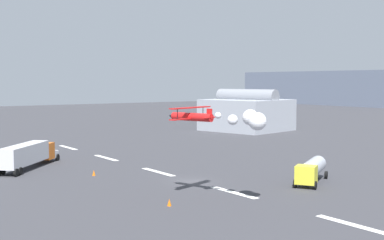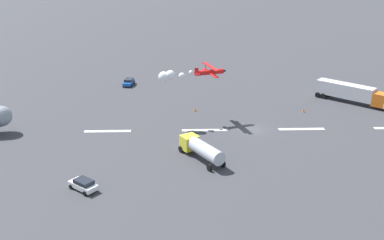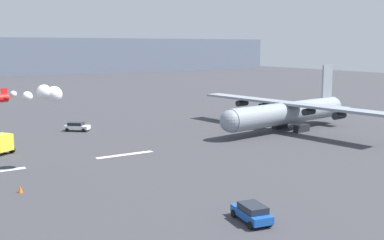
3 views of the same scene
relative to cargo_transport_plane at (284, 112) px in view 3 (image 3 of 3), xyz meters
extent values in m
cube|color=white|center=(-29.90, -1.93, -3.23)|extent=(8.00, 0.90, 0.01)
cylinder|color=gray|center=(0.95, 0.14, -0.20)|extent=(27.01, 7.40, 3.68)
sphere|color=gray|center=(-12.29, -1.74, -0.20)|extent=(3.50, 3.50, 3.50)
cube|color=gray|center=(0.95, 0.14, 1.46)|extent=(8.41, 37.40, 0.40)
cylinder|color=black|center=(-0.88, 10.24, 0.56)|extent=(2.53, 1.43, 1.10)
cylinder|color=black|center=(-0.10, 4.70, 0.56)|extent=(2.53, 1.43, 1.10)
cylinder|color=black|center=(1.21, -4.54, 0.56)|extent=(2.53, 1.43, 1.10)
cylinder|color=black|center=(2.00, -10.08, 0.56)|extent=(2.53, 1.43, 1.10)
cube|color=gray|center=(12.08, 1.71, 4.65)|extent=(2.81, 0.69, 6.00)
cube|color=gray|center=(12.08, 1.71, 0.10)|extent=(3.24, 9.19, 0.24)
cube|color=black|center=(2.27, -2.04, -2.64)|extent=(3.31, 1.44, 1.20)
cube|color=black|center=(1.62, 2.59, -2.64)|extent=(3.31, 1.44, 1.20)
cube|color=red|center=(-45.40, -6.46, 6.16)|extent=(0.70, 0.31, 1.10)
cube|color=red|center=(-45.40, -6.46, 5.76)|extent=(1.18, 2.09, 0.08)
sphere|color=white|center=(-44.42, -6.05, 6.01)|extent=(0.70, 0.70, 0.70)
sphere|color=white|center=(-42.82, -5.34, 5.60)|extent=(1.11, 1.11, 1.11)
sphere|color=white|center=(-40.82, -4.64, 5.94)|extent=(1.65, 1.65, 1.65)
sphere|color=white|center=(-39.70, -4.67, 5.61)|extent=(1.85, 1.85, 1.85)
cube|color=yellow|center=(-43.80, 6.98, -1.64)|extent=(3.19, 3.13, 2.20)
cylinder|color=black|center=(-42.47, 7.09, -2.74)|extent=(0.79, 1.02, 1.00)
cube|color=#194CA5|center=(-30.90, -29.75, -2.59)|extent=(2.46, 4.38, 0.65)
cube|color=#1E232D|center=(-30.94, -29.95, -1.99)|extent=(2.04, 2.72, 0.55)
cylinder|color=black|center=(-31.55, -28.17, -2.92)|extent=(0.32, 0.67, 0.64)
cylinder|color=black|center=(-32.03, -31.03, -2.92)|extent=(0.32, 0.67, 0.64)
cylinder|color=black|center=(-29.78, -28.47, -2.92)|extent=(0.32, 0.67, 0.64)
cylinder|color=black|center=(-30.25, -31.33, -2.92)|extent=(0.32, 0.67, 0.64)
cube|color=white|center=(-29.57, 18.57, -2.59)|extent=(4.28, 4.02, 0.65)
cube|color=#1E232D|center=(-29.73, 18.70, -1.99)|extent=(2.94, 2.85, 0.55)
cylinder|color=black|center=(-27.90, 18.33, -2.92)|extent=(0.63, 0.58, 0.64)
cylinder|color=black|center=(-30.08, 20.19, -2.92)|extent=(0.63, 0.58, 0.64)
cylinder|color=black|center=(-29.07, 16.96, -2.92)|extent=(0.63, 0.58, 0.64)
cylinder|color=black|center=(-31.25, 18.82, -2.92)|extent=(0.63, 0.58, 0.64)
cone|color=orange|center=(-45.38, -11.64, -2.86)|extent=(0.44, 0.44, 0.75)
camera|label=1|loc=(0.27, -40.62, 9.70)|focal=49.60mm
camera|label=2|loc=(-42.21, 73.44, 27.14)|focal=43.93mm
camera|label=3|loc=(-54.74, -58.80, 11.13)|focal=44.27mm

